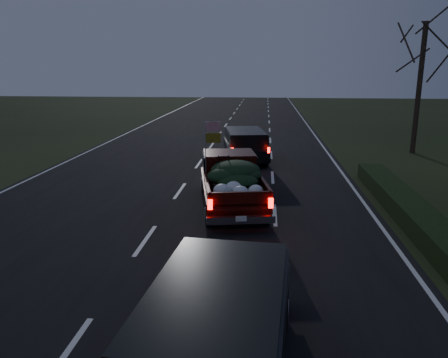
# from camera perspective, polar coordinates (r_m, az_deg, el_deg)

# --- Properties ---
(ground) EXTENTS (120.00, 120.00, 0.00)m
(ground) POSITION_cam_1_polar(r_m,az_deg,el_deg) (12.34, -10.23, -7.96)
(ground) COLOR black
(ground) RESTS_ON ground
(road_asphalt) EXTENTS (14.00, 120.00, 0.02)m
(road_asphalt) POSITION_cam_1_polar(r_m,az_deg,el_deg) (12.33, -10.23, -7.91)
(road_asphalt) COLOR black
(road_asphalt) RESTS_ON ground
(hedge_row) EXTENTS (1.00, 10.00, 0.60)m
(hedge_row) POSITION_cam_1_polar(r_m,az_deg,el_deg) (15.34, 22.55, -3.20)
(hedge_row) COLOR black
(hedge_row) RESTS_ON ground
(bare_tree_far) EXTENTS (3.60, 3.60, 7.00)m
(bare_tree_far) POSITION_cam_1_polar(r_m,az_deg,el_deg) (26.33, 24.50, 14.39)
(bare_tree_far) COLOR black
(bare_tree_far) RESTS_ON ground
(pickup_truck) EXTENTS (2.73, 5.23, 2.61)m
(pickup_truck) POSITION_cam_1_polar(r_m,az_deg,el_deg) (14.79, 0.98, 0.03)
(pickup_truck) COLOR #330B07
(pickup_truck) RESTS_ON ground
(lead_suv) EXTENTS (2.59, 4.74, 1.29)m
(lead_suv) POSITION_cam_1_polar(r_m,az_deg,el_deg) (22.23, 2.78, 4.85)
(lead_suv) COLOR black
(lead_suv) RESTS_ON ground
(rear_suv) EXTENTS (2.32, 4.83, 1.35)m
(rear_suv) POSITION_cam_1_polar(r_m,az_deg,el_deg) (6.69, -0.81, -18.32)
(rear_suv) COLOR black
(rear_suv) RESTS_ON ground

